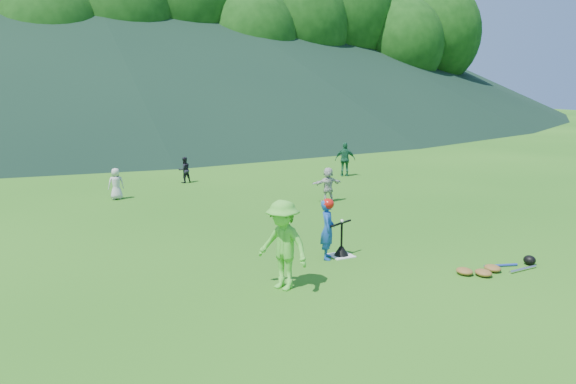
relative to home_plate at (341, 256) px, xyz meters
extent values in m
plane|color=#215D15|center=(0.00, 0.00, -0.01)|extent=(120.00, 120.00, 0.00)
cube|color=silver|center=(0.00, 0.00, 0.00)|extent=(0.45, 0.45, 0.02)
sphere|color=white|center=(0.00, 0.00, 0.73)|extent=(0.08, 0.08, 0.08)
imported|color=#1744A0|center=(-0.34, -0.02, 0.60)|extent=(0.48, 0.53, 1.21)
imported|color=#53BD37|center=(-1.87, -1.14, 0.77)|extent=(0.96, 1.16, 1.56)
imported|color=#B9B9B9|center=(-3.19, 7.87, 0.47)|extent=(0.48, 0.32, 0.96)
imported|color=black|center=(-0.53, 9.80, 0.45)|extent=(0.50, 0.42, 0.92)
imported|color=#1A583A|center=(5.35, 8.55, 0.63)|extent=(0.81, 0.62, 1.29)
imported|color=#BCBCBC|center=(2.42, 4.76, 0.51)|extent=(0.97, 0.34, 1.04)
cone|color=black|center=(0.00, 0.00, 0.10)|extent=(0.30, 0.30, 0.18)
cylinder|color=black|center=(0.00, 0.00, 0.44)|extent=(0.04, 0.04, 0.50)
ellipsoid|color=#B8130C|center=(-0.34, -0.02, 1.12)|extent=(0.24, 0.26, 0.22)
cylinder|color=black|center=(-0.04, -0.02, 0.69)|extent=(0.60, 0.24, 0.07)
ellipsoid|color=olive|center=(1.72, -2.18, 0.05)|extent=(0.28, 0.34, 0.13)
ellipsoid|color=olive|center=(2.07, -2.06, 0.05)|extent=(0.28, 0.34, 0.13)
ellipsoid|color=olive|center=(1.47, -1.96, 0.05)|extent=(0.28, 0.34, 0.13)
cylinder|color=silver|center=(2.62, -2.28, 0.02)|extent=(0.72, 0.10, 0.06)
cylinder|color=#263FA5|center=(2.42, -1.93, 0.02)|extent=(0.67, 0.24, 0.05)
ellipsoid|color=black|center=(3.02, -2.08, 0.08)|extent=(0.22, 0.24, 0.19)
cube|color=gray|center=(0.00, 28.00, 0.59)|extent=(70.00, 0.03, 1.20)
cube|color=yellow|center=(0.00, 28.00, 1.23)|extent=(70.00, 0.08, 0.08)
cylinder|color=gray|center=(0.00, 28.00, 0.59)|extent=(0.07, 0.07, 1.30)
cylinder|color=gray|center=(35.00, 28.00, 0.59)|extent=(0.07, 0.07, 1.30)
cylinder|color=#382314|center=(-3.20, 32.00, 1.60)|extent=(0.56, 0.56, 3.22)
ellipsoid|color=#164711|center=(-3.20, 32.00, 6.71)|extent=(6.99, 6.99, 8.04)
cylinder|color=#382314|center=(1.60, 33.50, 1.90)|extent=(0.56, 0.56, 3.81)
ellipsoid|color=#164711|center=(1.60, 33.50, 7.95)|extent=(8.28, 8.28, 9.53)
cylinder|color=#382314|center=(6.40, 35.00, 2.19)|extent=(0.56, 0.56, 4.41)
ellipsoid|color=#164711|center=(6.40, 35.00, 9.19)|extent=(9.58, 9.58, 11.01)
cylinder|color=#382314|center=(11.20, 32.00, 1.62)|extent=(0.56, 0.56, 3.25)
ellipsoid|color=#164711|center=(11.20, 32.00, 6.78)|extent=(7.07, 7.07, 8.13)
cylinder|color=#382314|center=(16.00, 33.50, 1.91)|extent=(0.56, 0.56, 3.85)
ellipsoid|color=#164711|center=(16.00, 33.50, 8.02)|extent=(8.36, 8.36, 9.61)
cylinder|color=#382314|center=(20.80, 35.00, 2.21)|extent=(0.56, 0.56, 4.44)
ellipsoid|color=#164711|center=(20.80, 35.00, 9.26)|extent=(9.65, 9.65, 11.10)
cylinder|color=#382314|center=(25.60, 32.00, 1.63)|extent=(0.56, 0.56, 3.29)
ellipsoid|color=#164711|center=(25.60, 32.00, 6.85)|extent=(7.14, 7.14, 8.22)
cylinder|color=#382314|center=(30.40, 33.50, 1.93)|extent=(0.56, 0.56, 3.88)
ellipsoid|color=#164711|center=(30.40, 33.50, 8.09)|extent=(8.44, 8.44, 9.70)
camera|label=1|loc=(-5.81, -9.45, 3.49)|focal=35.00mm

